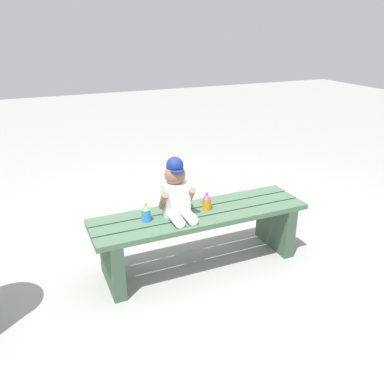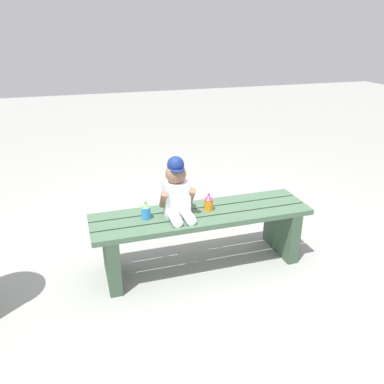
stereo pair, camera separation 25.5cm
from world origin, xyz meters
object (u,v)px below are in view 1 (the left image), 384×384
object	(u,v)px
park_bench	(200,229)
sippy_cup_left	(146,213)
child_figure	(176,191)
sippy_cup_right	(207,202)

from	to	relation	value
park_bench	sippy_cup_left	distance (m)	0.43
park_bench	child_figure	size ratio (longest dim) A/B	3.71
sippy_cup_left	child_figure	bearing A→B (deg)	-1.84
sippy_cup_right	child_figure	bearing A→B (deg)	-178.29
child_figure	sippy_cup_right	distance (m)	0.26
park_bench	sippy_cup_right	world-z (taller)	sippy_cup_right
sippy_cup_left	sippy_cup_right	world-z (taller)	same
sippy_cup_left	sippy_cup_right	xyz separation A→B (m)	(0.44, 0.00, 0.00)
park_bench	sippy_cup_left	bearing A→B (deg)	177.33
child_figure	park_bench	bearing A→B (deg)	-3.69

